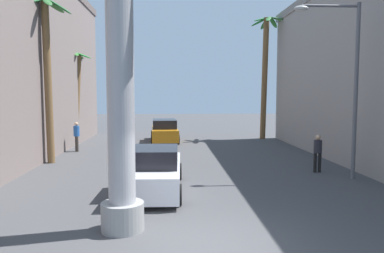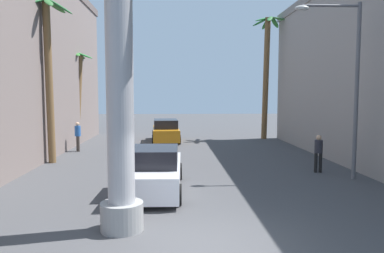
% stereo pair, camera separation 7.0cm
% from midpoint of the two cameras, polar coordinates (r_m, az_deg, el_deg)
% --- Properties ---
extents(ground_plane, '(90.25, 90.25, 0.00)m').
position_cam_midpoint_polar(ground_plane, '(18.31, -0.87, -5.57)').
color(ground_plane, '#424244').
extents(neon_sign_pole, '(2.92, 1.05, 11.39)m').
position_cam_midpoint_polar(neon_sign_pole, '(9.38, -10.88, 18.07)').
color(neon_sign_pole, '#9E9EA3').
rests_on(neon_sign_pole, ground).
extents(street_lamp, '(2.60, 0.28, 6.83)m').
position_cam_midpoint_polar(street_lamp, '(15.74, 22.64, 7.58)').
color(street_lamp, '#59595E').
rests_on(street_lamp, ground).
extents(car_lead, '(2.13, 4.90, 1.56)m').
position_cam_midpoint_polar(car_lead, '(13.03, -5.90, -6.79)').
color(car_lead, black).
rests_on(car_lead, ground).
extents(car_far, '(2.08, 4.63, 1.56)m').
position_cam_midpoint_polar(car_far, '(26.49, -3.96, -0.70)').
color(car_far, black).
rests_on(car_far, ground).
extents(palm_tree_far_left, '(2.29, 2.39, 6.20)m').
position_cam_midpoint_polar(palm_tree_far_left, '(26.32, -16.95, 5.63)').
color(palm_tree_far_left, brown).
rests_on(palm_tree_far_left, ground).
extents(palm_tree_far_right, '(2.83, 2.79, 9.03)m').
position_cam_midpoint_polar(palm_tree_far_right, '(28.30, 11.43, 9.02)').
color(palm_tree_far_right, brown).
rests_on(palm_tree_far_right, ground).
extents(palm_tree_mid_left, '(2.52, 2.44, 7.87)m').
position_cam_midpoint_polar(palm_tree_mid_left, '(19.39, -20.96, 8.98)').
color(palm_tree_mid_left, brown).
rests_on(palm_tree_mid_left, ground).
extents(pedestrian_mid_right, '(0.34, 0.34, 1.62)m').
position_cam_midpoint_polar(pedestrian_mid_right, '(16.88, 18.83, -3.50)').
color(pedestrian_mid_right, black).
rests_on(pedestrian_mid_right, ground).
extents(pedestrian_far_left, '(0.46, 0.46, 1.72)m').
position_cam_midpoint_polar(pedestrian_far_left, '(22.81, -16.93, -1.14)').
color(pedestrian_far_left, '#3F3833').
rests_on(pedestrian_far_left, ground).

